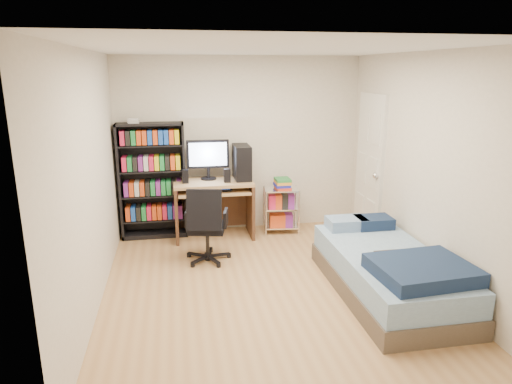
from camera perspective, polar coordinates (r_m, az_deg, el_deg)
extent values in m
cube|color=tan|center=(5.13, 1.39, -11.89)|extent=(3.50, 4.00, 0.04)
cube|color=silver|center=(4.58, 1.60, 17.74)|extent=(3.50, 4.00, 0.04)
cube|color=beige|center=(6.65, -2.04, 5.91)|extent=(3.50, 0.04, 2.50)
cube|color=beige|center=(2.83, 9.81, -7.03)|extent=(3.50, 0.04, 2.50)
cube|color=beige|center=(4.68, -20.26, 1.07)|extent=(0.04, 4.00, 2.50)
cube|color=beige|center=(5.34, 20.47, 2.69)|extent=(0.04, 4.00, 2.50)
cube|color=black|center=(6.50, -12.78, 1.35)|extent=(0.91, 0.30, 1.61)
cube|color=black|center=(6.65, -12.51, -3.29)|extent=(0.85, 0.28, 0.02)
cube|color=#C91A45|center=(6.61, -12.57, -2.37)|extent=(0.79, 0.24, 0.19)
cube|color=black|center=(6.55, -12.68, -0.37)|extent=(0.85, 0.28, 0.02)
cube|color=#1846AD|center=(6.51, -12.74, 0.59)|extent=(0.79, 0.24, 0.19)
cube|color=black|center=(6.47, -12.86, 2.65)|extent=(0.85, 0.28, 0.02)
cube|color=gold|center=(6.44, -12.92, 3.63)|extent=(0.79, 0.24, 0.19)
cube|color=black|center=(6.41, -13.04, 5.73)|extent=(0.85, 0.28, 0.02)
cube|color=#1B7C38|center=(6.38, -13.11, 6.74)|extent=(0.79, 0.24, 0.19)
cube|color=silver|center=(6.38, -15.05, 8.61)|extent=(0.14, 0.13, 0.07)
cube|color=tan|center=(6.35, -5.38, 1.21)|extent=(1.09, 0.60, 0.04)
cube|color=#35251D|center=(6.44, -9.92, -2.52)|extent=(0.04, 0.60, 0.77)
cube|color=#35251D|center=(6.52, -0.72, -2.07)|extent=(0.04, 0.60, 0.77)
cube|color=#35251D|center=(6.72, -5.50, -1.43)|extent=(1.04, 0.03, 0.71)
cube|color=tan|center=(6.29, -5.28, 0.06)|extent=(0.98, 0.49, 0.03)
cube|color=black|center=(6.27, -5.27, 0.25)|extent=(0.48, 0.16, 0.03)
cube|color=black|center=(6.39, -6.04, 4.75)|extent=(0.59, 0.05, 0.39)
cube|color=#CCDEFF|center=(6.35, -6.02, 4.70)|extent=(0.52, 0.01, 0.33)
cube|color=black|center=(6.39, -1.78, 3.75)|extent=(0.22, 0.46, 0.48)
cube|color=black|center=(6.25, -8.83, 1.95)|extent=(0.09, 0.09, 0.18)
cube|color=black|center=(6.24, -3.63, 2.06)|extent=(0.09, 0.09, 0.18)
cylinder|color=black|center=(5.72, -6.08, -6.20)|extent=(0.04, 0.04, 0.34)
cube|color=black|center=(5.65, -6.13, -4.43)|extent=(0.51, 0.51, 0.07)
cube|color=black|center=(5.38, -6.50, -2.25)|extent=(0.43, 0.21, 0.50)
cube|color=black|center=(5.65, -8.50, -3.18)|extent=(0.09, 0.27, 0.20)
cube|color=black|center=(5.59, -3.80, -3.26)|extent=(0.09, 0.27, 0.20)
cylinder|color=white|center=(6.47, 1.25, -2.78)|extent=(0.02, 0.02, 0.65)
cylinder|color=white|center=(6.52, 5.42, -2.68)|extent=(0.02, 0.02, 0.65)
cylinder|color=white|center=(6.78, 1.00, -1.91)|extent=(0.02, 0.02, 0.65)
cylinder|color=white|center=(6.84, 4.97, -1.83)|extent=(0.02, 0.02, 0.65)
cube|color=white|center=(6.72, 3.14, -4.19)|extent=(0.51, 0.39, 0.02)
cube|color=white|center=(6.63, 3.17, -1.91)|extent=(0.51, 0.39, 0.02)
cube|color=white|center=(6.56, 3.21, 0.35)|extent=(0.51, 0.39, 0.02)
cube|color=#B43019|center=(6.54, 3.22, 1.06)|extent=(0.23, 0.28, 0.15)
cube|color=brown|center=(5.13, 15.98, -10.99)|extent=(1.02, 2.05, 0.20)
cube|color=#86A8C8|center=(5.04, 16.16, -8.69)|extent=(0.98, 2.01, 0.25)
cube|color=#152442|center=(4.54, 20.05, -9.18)|extent=(0.92, 0.78, 0.14)
cube|color=#93B1D1|center=(5.61, 11.24, -3.84)|extent=(0.46, 0.31, 0.13)
cube|color=#152442|center=(5.72, 14.48, -3.67)|extent=(0.43, 0.31, 0.13)
cube|color=#392512|center=(4.95, 16.53, -7.52)|extent=(0.29, 0.23, 0.02)
cube|color=silver|center=(6.54, 14.01, 3.08)|extent=(0.05, 0.80, 2.00)
sphere|color=silver|center=(6.24, 14.70, 2.01)|extent=(0.08, 0.08, 0.08)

